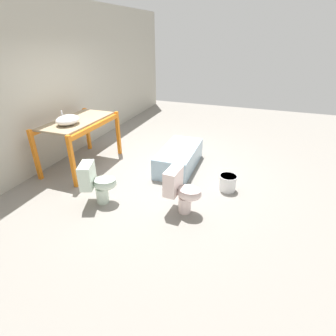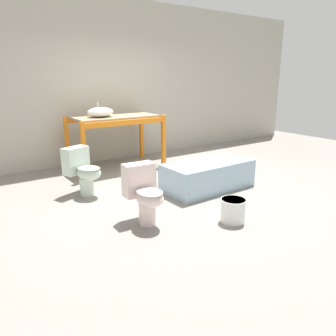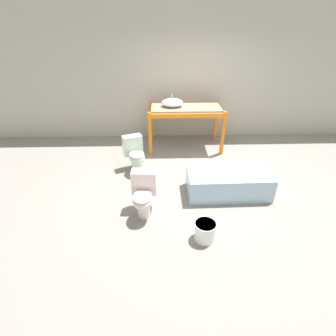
{
  "view_description": "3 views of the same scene",
  "coord_description": "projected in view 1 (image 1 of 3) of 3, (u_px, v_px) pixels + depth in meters",
  "views": [
    {
      "loc": [
        -4.35,
        -1.91,
        2.51
      ],
      "look_at": [
        -0.66,
        -0.56,
        0.5
      ],
      "focal_mm": 28.0,
      "sensor_mm": 36.0,
      "label": 1
    },
    {
      "loc": [
        -2.93,
        -4.07,
        1.7
      ],
      "look_at": [
        -0.6,
        -0.74,
        0.56
      ],
      "focal_mm": 35.0,
      "sensor_mm": 36.0,
      "label": 2
    },
    {
      "loc": [
        -0.79,
        -4.22,
        2.77
      ],
      "look_at": [
        -0.68,
        -0.56,
        0.62
      ],
      "focal_mm": 28.0,
      "sensor_mm": 36.0,
      "label": 3
    }
  ],
  "objects": [
    {
      "name": "bucket_white",
      "position": [
        228.0,
        183.0,
        4.67
      ],
      "size": [
        0.31,
        0.31,
        0.29
      ],
      "color": "white",
      "rests_on": "ground_plane"
    },
    {
      "name": "ground_plane",
      "position": [
        153.0,
        172.0,
        5.37
      ],
      "size": [
        12.0,
        12.0,
        0.0
      ],
      "primitive_type": "plane",
      "color": "gray"
    },
    {
      "name": "shelving_rack",
      "position": [
        78.0,
        127.0,
        5.26
      ],
      "size": [
        1.68,
        0.91,
        0.99
      ],
      "color": "orange",
      "rests_on": "ground_plane"
    },
    {
      "name": "toilet_near",
      "position": [
        97.0,
        182.0,
        4.22
      ],
      "size": [
        0.52,
        0.64,
        0.7
      ],
      "rotation": [
        0.0,
        0.0,
        0.37
      ],
      "color": "silver",
      "rests_on": "ground_plane"
    },
    {
      "name": "sink_basin",
      "position": [
        68.0,
        120.0,
        4.89
      ],
      "size": [
        0.47,
        0.39,
        0.26
      ],
      "color": "white",
      "rests_on": "shelving_rack"
    },
    {
      "name": "toilet_far",
      "position": [
        182.0,
        190.0,
        4.0
      ],
      "size": [
        0.39,
        0.57,
        0.7
      ],
      "rotation": [
        0.0,
        0.0,
        -0.06
      ],
      "color": "silver",
      "rests_on": "ground_plane"
    },
    {
      "name": "warehouse_wall_rear",
      "position": [
        51.0,
        84.0,
        5.31
      ],
      "size": [
        10.8,
        0.08,
        3.2
      ],
      "color": "#B2AD9E",
      "rests_on": "ground_plane"
    },
    {
      "name": "bathtub_main",
      "position": [
        179.0,
        156.0,
        5.44
      ],
      "size": [
        1.44,
        0.7,
        0.43
      ],
      "rotation": [
        0.0,
        0.0,
        0.02
      ],
      "color": "#99B7CC",
      "rests_on": "ground_plane"
    }
  ]
}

